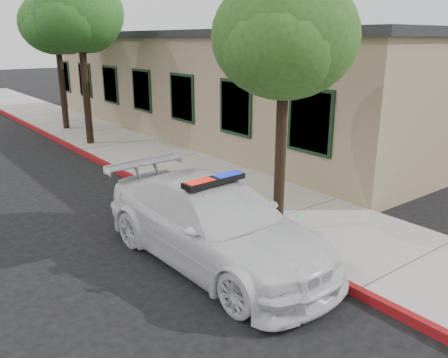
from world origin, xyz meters
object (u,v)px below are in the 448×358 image
(fire_hydrant, at_px, (211,193))
(clapboard_building, at_px, (226,83))
(street_tree_far, at_px, (57,27))
(police_car, at_px, (214,223))
(street_tree_mid, at_px, (79,18))
(street_tree_near, at_px, (285,43))

(fire_hydrant, bearing_deg, clapboard_building, 60.86)
(street_tree_far, bearing_deg, clapboard_building, -37.86)
(police_car, relative_size, street_tree_far, 0.92)
(clapboard_building, relative_size, street_tree_mid, 3.50)
(street_tree_far, bearing_deg, street_tree_mid, -95.94)
(fire_hydrant, height_order, street_tree_far, street_tree_far)
(police_car, distance_m, street_tree_far, 14.50)
(fire_hydrant, distance_m, street_tree_near, 3.89)
(clapboard_building, distance_m, street_tree_far, 7.38)
(police_car, relative_size, street_tree_mid, 0.88)
(street_tree_near, relative_size, street_tree_far, 0.88)
(street_tree_mid, bearing_deg, fire_hydrant, -93.01)
(clapboard_building, xyz_separation_m, street_tree_mid, (-5.90, 0.83, 2.53))
(police_car, distance_m, fire_hydrant, 2.40)
(clapboard_building, xyz_separation_m, fire_hydrant, (-6.34, -7.59, -1.63))
(police_car, bearing_deg, clapboard_building, 48.42)
(fire_hydrant, bearing_deg, street_tree_far, 96.89)
(clapboard_building, bearing_deg, street_tree_near, -122.25)
(clapboard_building, relative_size, fire_hydrant, 29.85)
(police_car, relative_size, street_tree_near, 1.05)
(street_tree_mid, xyz_separation_m, street_tree_far, (0.36, 3.47, -0.23))
(street_tree_near, bearing_deg, police_car, -177.41)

